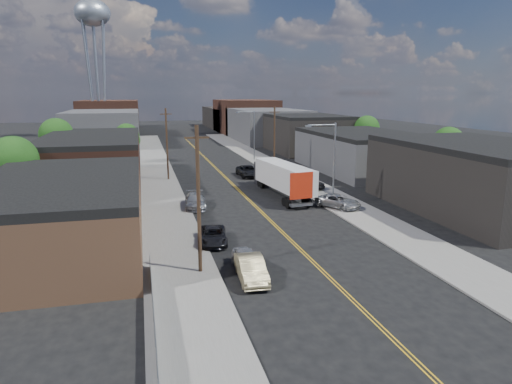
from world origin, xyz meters
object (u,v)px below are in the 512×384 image
semi_truck (280,176)px  car_left_c (213,236)px  water_tower (93,18)px  car_right_lot_b (304,180)px  car_left_d (195,201)px  car_ahead_truck (248,171)px  car_left_a (247,260)px  car_left_b (251,269)px  car_right_lot_a (338,201)px  car_right_lot_c (309,181)px

semi_truck → car_left_c: (-10.67, -16.12, -1.60)m
water_tower → car_right_lot_b: size_ratio=6.72×
car_left_d → car_ahead_truck: car_ahead_truck is taller
car_left_a → car_left_d: car_left_d is taller
semi_truck → car_left_b: 25.93m
car_left_a → car_left_b: bearing=-94.8°
car_left_a → car_left_d: (-1.40, 18.26, 0.08)m
car_left_a → car_right_lot_b: size_ratio=0.73×
car_left_a → car_left_b: size_ratio=0.85×
semi_truck → car_right_lot_b: bearing=34.3°
car_left_b → car_ahead_truck: bearing=80.2°
water_tower → car_ahead_truck: water_tower is taller
car_left_d → car_left_a: bearing=-80.4°
water_tower → car_right_lot_a: size_ratio=7.46×
car_left_b → car_right_lot_a: (13.33, 16.02, 0.06)m
car_right_lot_a → car_left_a: bearing=-163.8°
car_left_b → car_left_d: bearing=96.7°
car_right_lot_a → semi_truck: bearing=85.1°
car_right_lot_c → car_ahead_truck: (-5.55, 10.59, -0.17)m
car_left_a → car_left_b: car_left_b is taller
car_left_b → car_right_lot_a: bearing=53.3°
water_tower → car_ahead_truck: 75.82m
car_left_d → car_right_lot_b: bearing=32.7°
car_right_lot_b → car_ahead_truck: car_right_lot_b is taller
car_left_d → car_right_lot_a: 15.17m
water_tower → car_left_c: (15.60, -94.00, -29.99)m
car_left_b → car_right_lot_b: car_right_lot_b is taller
water_tower → car_left_d: 88.53m
car_left_a → car_left_c: (-1.40, 6.12, -0.02)m
semi_truck → car_right_lot_c: bearing=20.2°
water_tower → car_right_lot_c: bearing=-67.7°
water_tower → car_ahead_truck: bearing=-68.7°
car_left_c → car_right_lot_a: car_right_lot_a is taller
car_left_b → car_right_lot_c: bearing=65.2°
car_right_lot_b → car_ahead_truck: size_ratio=0.95×
car_left_b → car_right_lot_a: size_ratio=0.95×
car_left_d → car_right_lot_c: car_right_lot_c is taller
water_tower → car_left_b: 107.61m
water_tower → car_right_lot_c: size_ratio=7.68×
car_left_b → car_ahead_truck: (8.49, 37.07, 0.03)m
water_tower → car_right_lot_c: 86.83m
car_right_lot_c → car_ahead_truck: car_right_lot_c is taller
water_tower → car_right_lot_a: water_tower is taller
semi_truck → car_left_c: 19.39m
car_left_c → car_right_lot_c: size_ratio=0.99×
water_tower → car_left_a: bearing=-80.4°
car_left_b → car_right_lot_b: bearing=66.8°
car_right_lot_b → car_right_lot_c: size_ratio=1.14×
semi_truck → car_right_lot_b: (4.45, 3.88, -1.32)m
car_left_c → car_ahead_truck: size_ratio=0.82×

